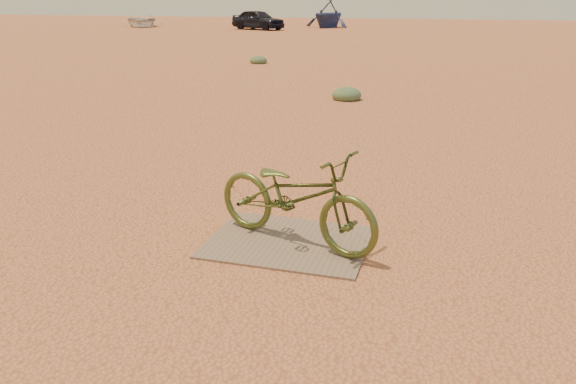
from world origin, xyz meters
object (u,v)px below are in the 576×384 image
(plywood_board, at_px, (288,242))
(bicycle, at_px, (295,196))
(car, at_px, (258,20))
(boat_near_left, at_px, (141,20))
(boat_far_left, at_px, (328,13))

(plywood_board, height_order, bicycle, bicycle)
(car, bearing_deg, boat_near_left, 104.84)
(bicycle, distance_m, boat_far_left, 40.12)
(plywood_board, height_order, car, car)
(plywood_board, distance_m, car, 37.11)
(car, relative_size, boat_near_left, 0.85)
(boat_far_left, bearing_deg, plywood_board, -61.81)
(bicycle, bearing_deg, boat_near_left, 51.05)
(plywood_board, bearing_deg, car, 109.87)
(boat_near_left, relative_size, boat_far_left, 1.20)
(plywood_board, relative_size, boat_near_left, 0.32)
(plywood_board, distance_m, bicycle, 0.48)
(bicycle, bearing_deg, car, 38.70)
(plywood_board, xyz_separation_m, car, (-12.61, 34.90, 0.68))
(plywood_board, bearing_deg, bicycle, 5.01)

